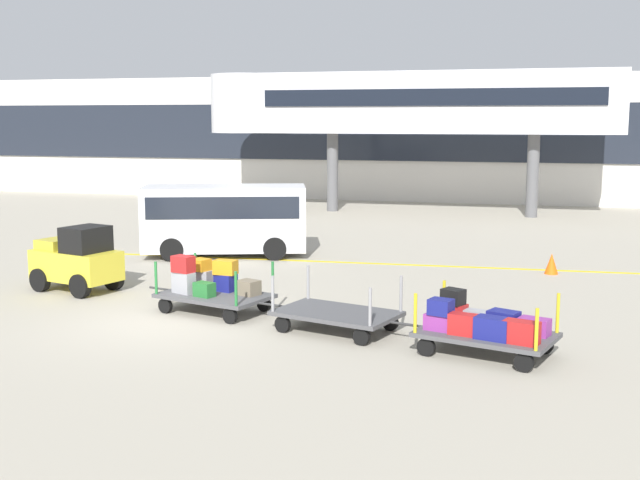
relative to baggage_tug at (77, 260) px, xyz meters
The scene contains 10 objects.
ground_plane 4.06m from the baggage_tug, 31.98° to the right, with size 120.00×120.00×0.00m, color #A8A08E.
apron_lead_line 7.94m from the baggage_tug, 43.22° to the left, with size 17.40×0.20×0.01m, color yellow.
terminal_building 24.22m from the baggage_tug, 81.94° to the left, with size 56.81×2.51×6.23m.
jet_bridge 18.82m from the baggage_tug, 76.42° to the left, with size 17.79×3.00×6.07m.
baggage_tug is the anchor object (origin of this frame).
baggage_cart_lead 4.04m from the baggage_tug, 15.08° to the right, with size 3.08×1.98×1.21m.
baggage_cart_middle 7.17m from the baggage_tug, 15.86° to the right, with size 3.08×1.98×1.10m.
baggage_cart_tail 10.13m from the baggage_tug, 15.94° to the right, with size 3.08×1.98×1.10m.
shuttle_van 5.81m from the baggage_tug, 74.65° to the left, with size 5.15×3.32×2.10m.
safety_cone_near 12.16m from the baggage_tug, 25.23° to the left, with size 0.36×0.36×0.55m, color #EA590F.
Camera 1 is at (7.16, -14.43, 4.08)m, focal length 44.75 mm.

